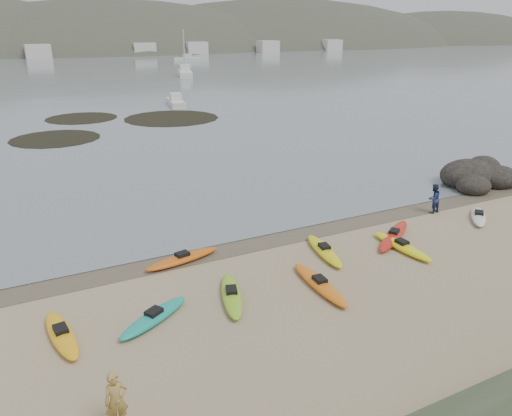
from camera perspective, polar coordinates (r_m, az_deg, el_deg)
ground at (r=23.69m, az=0.00°, el=-3.41°), size 600.00×600.00×0.00m
wet_sand at (r=23.44m, az=0.34°, el=-3.66°), size 60.00×60.00×0.00m
water at (r=319.59m, az=-26.57°, el=16.56°), size 1200.00×1200.00×0.00m
kayaks at (r=20.82m, az=5.28°, el=-6.48°), size 22.42×7.09×0.34m
person_west at (r=13.59m, az=-15.69°, el=-20.46°), size 0.60×0.40×1.61m
person_east at (r=28.15m, az=19.64°, el=1.04°), size 0.85×0.70×1.61m
rock_cluster at (r=34.55m, az=23.96°, el=2.96°), size 5.44×4.02×1.92m
kelp_mats at (r=53.42m, az=-15.32°, el=9.34°), size 21.18×17.08×0.04m
moored_boats at (r=97.58m, az=-20.87°, el=13.73°), size 77.00×80.72×1.18m
far_hills at (r=220.36m, az=-14.45°, el=13.03°), size 550.00×135.00×80.00m
far_town at (r=165.24m, az=-22.57°, el=16.21°), size 199.00×5.00×4.00m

